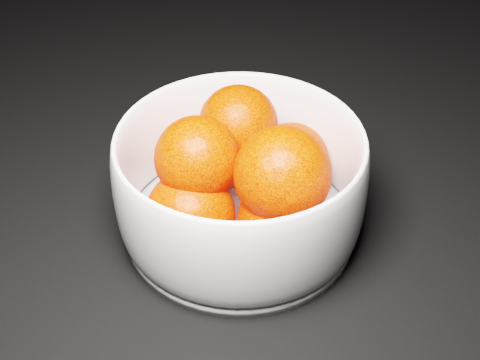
% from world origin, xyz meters
% --- Properties ---
extents(bowl, '(0.23, 0.23, 0.11)m').
position_xyz_m(bowl, '(-0.25, 0.25, 0.06)').
color(bowl, white).
rests_on(bowl, ground).
extents(orange_pile, '(0.17, 0.18, 0.12)m').
position_xyz_m(orange_pile, '(-0.25, 0.25, 0.07)').
color(orange_pile, '#FF2803').
rests_on(orange_pile, bowl).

